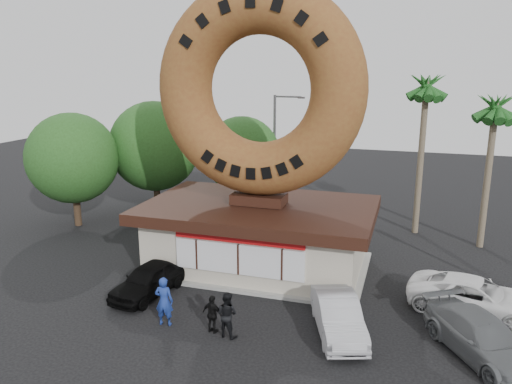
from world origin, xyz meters
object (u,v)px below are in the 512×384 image
object	(u,v)px
donut_shop	(259,233)
car_white	(475,297)
car_grey	(482,338)
person_right	(213,314)
giant_donut	(259,90)
person_left	(164,301)
car_black	(149,280)
street_lamp	(276,147)
car_silver	(338,316)
person_center	(227,314)

from	to	relation	value
donut_shop	car_white	distance (m)	10.14
car_grey	person_right	bearing A→B (deg)	155.62
giant_donut	person_left	size ratio (longest dim) A/B	5.02
person_left	car_black	bearing A→B (deg)	-56.12
car_black	car_white	size ratio (longest dim) A/B	0.78
street_lamp	person_right	size ratio (longest dim) A/B	5.28
street_lamp	person_right	xyz separation A→B (m)	(2.10, -16.70, -3.72)
street_lamp	car_black	bearing A→B (deg)	-97.25
car_silver	car_grey	xyz separation A→B (m)	(5.01, -0.08, 0.00)
person_right	car_silver	xyz separation A→B (m)	(4.53, 1.40, -0.04)
donut_shop	person_center	distance (m)	6.85
donut_shop	car_grey	size ratio (longest dim) A/B	2.26
car_black	person_left	bearing A→B (deg)	-39.41
giant_donut	car_black	distance (m)	9.98
donut_shop	person_right	world-z (taller)	donut_shop
donut_shop	person_right	size ratio (longest dim) A/B	7.39
giant_donut	person_center	size ratio (longest dim) A/B	5.64
donut_shop	person_left	distance (m)	6.96
person_left	person_center	bearing A→B (deg)	171.31
car_black	car_silver	size ratio (longest dim) A/B	0.94
person_center	car_silver	size ratio (longest dim) A/B	0.41
donut_shop	giant_donut	size ratio (longest dim) A/B	1.12
person_left	car_black	size ratio (longest dim) A/B	0.48
donut_shop	car_white	world-z (taller)	donut_shop
car_black	car_grey	bearing A→B (deg)	5.65
street_lamp	person_right	distance (m)	17.23
person_right	car_silver	distance (m)	4.74
person_center	street_lamp	bearing A→B (deg)	-68.47
street_lamp	person_center	distance (m)	17.35
person_right	car_grey	size ratio (longest dim) A/B	0.31
car_black	car_silver	xyz separation A→B (m)	(8.47, -0.79, 0.02)
person_left	car_white	distance (m)	12.56
car_silver	donut_shop	bearing A→B (deg)	112.74
car_silver	car_white	world-z (taller)	car_white
street_lamp	car_grey	size ratio (longest dim) A/B	1.61
person_right	car_black	distance (m)	4.51
person_left	car_white	size ratio (longest dim) A/B	0.38
street_lamp	person_center	size ratio (longest dim) A/B	4.52
person_left	car_black	distance (m)	2.93
car_black	person_center	bearing A→B (deg)	-16.98
person_left	car_silver	xyz separation A→B (m)	(6.55, 1.40, -0.28)
donut_shop	giant_donut	xyz separation A→B (m)	(0.00, 0.02, 7.03)
person_right	person_center	bearing A→B (deg)	-172.73
person_right	car_black	size ratio (longest dim) A/B	0.37
donut_shop	person_right	xyz separation A→B (m)	(0.25, -6.68, -1.01)
car_silver	person_right	bearing A→B (deg)	177.80
giant_donut	person_right	distance (m)	10.46
giant_donut	car_grey	distance (m)	13.77
person_right	car_black	world-z (taller)	person_right
car_black	street_lamp	bearing A→B (deg)	92.10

